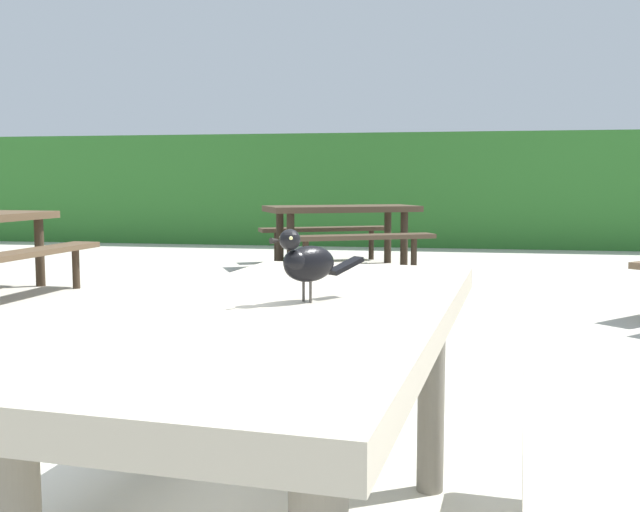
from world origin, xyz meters
name	(u,v)px	position (x,y,z in m)	size (l,w,h in m)	color
hedge_wall	(413,190)	(0.00, 10.54, 0.89)	(28.00, 1.88, 1.78)	#2D6B28
picnic_table_foreground	(291,377)	(0.27, -0.14, 0.56)	(1.83, 1.86, 0.74)	#B2A893
bird_grackle	(306,261)	(0.30, -0.12, 0.84)	(0.21, 0.23, 0.18)	black
picnic_table_mid_right	(342,221)	(-0.66, 6.89, 0.56)	(2.28, 2.27, 0.74)	#473828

